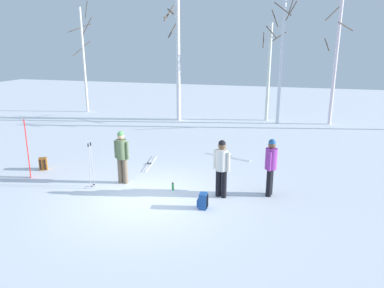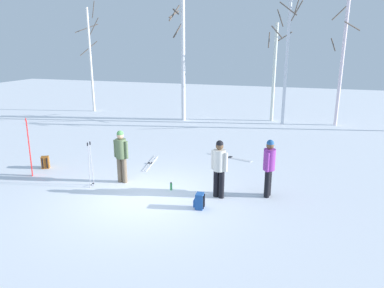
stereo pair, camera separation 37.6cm
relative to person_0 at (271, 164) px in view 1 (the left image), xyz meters
The scene contains 16 objects.
ground_plane 3.77m from the person_0, 160.27° to the right, with size 60.00×60.00×0.00m, color white.
person_0 is the anchor object (origin of this frame).
person_1 1.44m from the person_0, 159.80° to the right, with size 0.50×0.34×1.72m.
person_2 4.60m from the person_0, behind, with size 0.52×0.34×1.72m.
ski_pair_planted_0 7.85m from the person_0, behind, with size 0.15×0.21×1.98m.
ski_pair_lying_0 4.92m from the person_0, 159.19° to the left, with size 0.48×1.84×0.05m.
ski_pair_lying_1 3.91m from the person_0, 118.93° to the left, with size 1.91×0.70×0.05m.
ski_poles_0 5.42m from the person_0, behind, with size 0.07×0.23×1.44m.
backpack_0 2.31m from the person_0, 140.06° to the right, with size 0.30×0.27×0.44m.
backpack_1 7.93m from the person_0, behind, with size 0.33×0.34×0.44m.
water_bottle_0 3.02m from the person_0, behind, with size 0.07×0.07×0.25m.
birch_tree_0 16.69m from the person_0, 139.75° to the left, with size 1.67×1.15×6.90m.
birch_tree_1 11.62m from the person_0, 121.65° to the left, with size 0.79×1.28×6.70m.
birch_tree_2 11.22m from the person_0, 94.86° to the left, with size 1.29×1.28×5.47m.
birch_tree_3 10.75m from the person_0, 91.49° to the left, with size 1.31×1.31×7.92m.
birch_tree_4 11.46m from the person_0, 76.86° to the left, with size 1.42×1.43×6.98m.
Camera 1 is at (3.88, -8.77, 4.30)m, focal length 33.30 mm.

